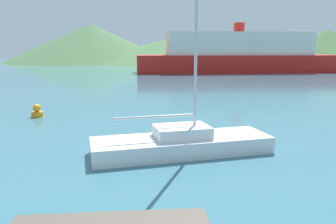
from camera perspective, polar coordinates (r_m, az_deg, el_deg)
sailboat_inner at (r=13.21m, az=2.42°, el=-5.22°), size 7.44×4.56×10.13m
ferry_distant at (r=59.77m, az=12.09°, el=9.70°), size 36.34×14.73×8.50m
buoy_marker at (r=21.69m, az=-21.84°, el=0.06°), size 0.70×0.70×0.80m
hill_west at (r=107.18m, az=-13.25°, el=11.61°), size 52.15×52.15×11.56m
hill_central at (r=100.76m, az=-0.72°, el=10.56°), size 52.07×52.07×6.68m
hill_east at (r=98.36m, az=26.07°, el=10.11°), size 43.10×43.10×8.94m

